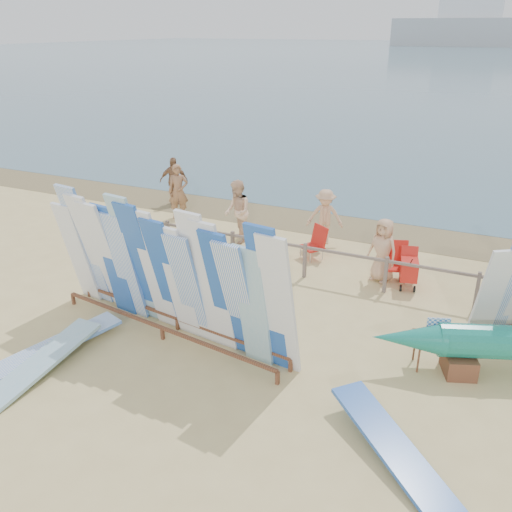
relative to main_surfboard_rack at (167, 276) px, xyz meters
The scene contains 18 objects.
ground 2.13m from the main_surfboard_rack, 25.29° to the left, with size 160.00×160.00×0.00m, color #D3BC79.
ocean 128.74m from the main_surfboard_rack, 89.32° to the left, with size 320.00×240.00×0.02m, color #3F5F70.
wet_sand_strip 8.17m from the main_surfboard_rack, 79.09° to the left, with size 40.00×2.60×0.01m, color olive.
distant_ship 181.07m from the main_surfboard_rack, 93.32° to the left, with size 45.00×8.00×14.00m.
fence 4.08m from the main_surfboard_rack, 67.69° to the left, with size 12.08×0.08×0.90m.
main_surfboard_rack is the anchor object (origin of this frame).
vendor_table 5.21m from the main_surfboard_rack, 11.93° to the left, with size 0.91×0.77×1.02m.
flat_board_e 2.60m from the main_surfboard_rack, 138.61° to the right, with size 0.56×2.70×0.07m, color white.
flat_board_a 2.85m from the main_surfboard_rack, 123.62° to the right, with size 0.56×2.70×0.07m, color #7CB2C7.
flat_board_d 5.25m from the main_surfboard_rack, 18.08° to the right, with size 0.56×2.70×0.07m, color #2355B1.
beach_chair_left 5.22m from the main_surfboard_rack, 75.01° to the left, with size 0.79×0.80×0.89m.
beach_chair_right 5.90m from the main_surfboard_rack, 51.67° to the left, with size 0.76×0.77×0.94m.
stroller 5.88m from the main_surfboard_rack, 46.99° to the left, with size 0.62×0.78×0.94m.
beachgoer_2 5.33m from the main_surfboard_rack, 101.69° to the left, with size 0.88×0.42×1.82m, color beige.
beachgoer_extra_1 8.94m from the main_surfboard_rack, 122.06° to the left, with size 0.97×0.42×1.65m, color #8C6042.
beachgoer_6 5.48m from the main_surfboard_rack, 52.94° to the left, with size 0.78×0.37×1.59m, color tan.
beachgoer_3 6.30m from the main_surfboard_rack, 78.64° to the left, with size 1.03×0.42×1.59m, color tan.
beachgoer_1 7.34m from the main_surfboard_rack, 120.73° to the left, with size 0.65×0.35×1.77m, color #8C6042.
Camera 1 is at (4.04, -8.65, 5.79)m, focal length 38.00 mm.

